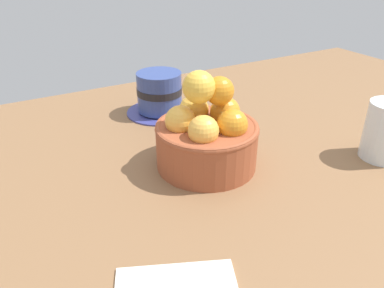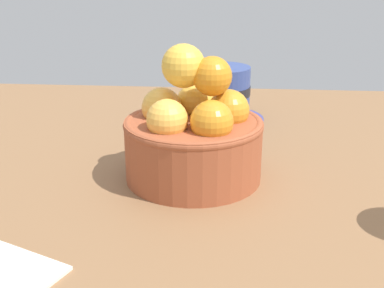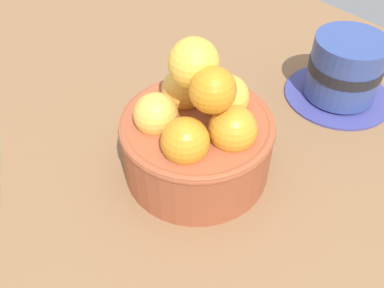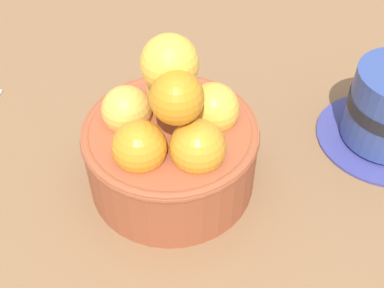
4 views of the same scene
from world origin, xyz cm
name	(u,v)px [view 4 (image 4 of 4)]	position (x,y,z in cm)	size (l,w,h in cm)	color
ground_plane	(173,196)	(0.00, 0.00, -2.40)	(149.54, 83.22, 4.81)	brown
terracotta_bowl	(171,142)	(0.03, 0.05, 5.06)	(15.11, 15.11, 14.72)	#9E4C2D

